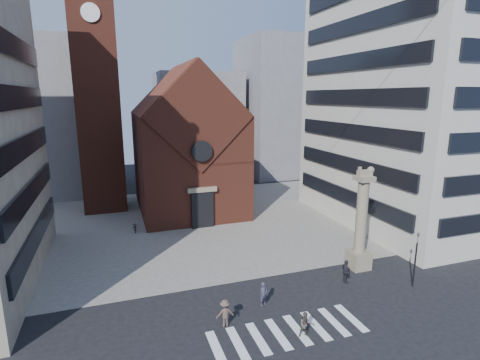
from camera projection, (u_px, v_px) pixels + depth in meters
name	position (u px, v px, depth m)	size (l,w,h in m)	color
ground	(261.00, 308.00, 25.48)	(120.00, 120.00, 0.00)	black
piazza	(199.00, 221.00, 43.00)	(46.00, 30.00, 0.05)	#9A958C
zebra_crossing	(288.00, 332.00, 22.89)	(10.20, 3.20, 0.01)	white
church	(186.00, 146.00, 46.82)	(12.00, 16.65, 18.00)	brown
campanile	(97.00, 82.00, 44.67)	(5.50, 5.50, 31.20)	brown
building_right	(425.00, 78.00, 40.68)	(18.00, 22.00, 32.00)	beige
bg_block_left	(27.00, 118.00, 53.59)	(16.00, 14.00, 22.00)	gray
bg_block_mid	(198.00, 125.00, 66.92)	(14.00, 12.00, 18.00)	gray
bg_block_right	(286.00, 108.00, 68.59)	(16.00, 14.00, 24.00)	gray
lion_column	(361.00, 229.00, 30.68)	(1.63, 1.60, 8.68)	gray
traffic_light	(415.00, 258.00, 27.88)	(0.13, 0.16, 4.30)	black
pedestrian_0	(264.00, 294.00, 25.63)	(0.62, 0.41, 1.69)	#363448
pedestrian_1	(305.00, 325.00, 22.27)	(0.77, 0.60, 1.58)	#4D453D
pedestrian_2	(346.00, 272.00, 28.74)	(1.09, 0.45, 1.85)	#26262E
pedestrian_3	(225.00, 313.00, 23.30)	(1.15, 0.66, 1.78)	brown
scooter_0	(135.00, 227.00, 39.67)	(0.65, 1.85, 0.97)	black
scooter_1	(153.00, 225.00, 40.25)	(0.51, 1.80, 1.08)	black
scooter_2	(170.00, 223.00, 40.85)	(0.65, 1.85, 0.97)	black
scooter_3	(187.00, 221.00, 41.42)	(0.51, 1.80, 1.08)	black
scooter_4	(203.00, 220.00, 42.02)	(0.65, 1.85, 0.97)	black
scooter_5	(219.00, 217.00, 42.60)	(0.51, 1.80, 1.08)	black
scooter_6	(234.00, 216.00, 43.20)	(0.65, 1.85, 0.97)	black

